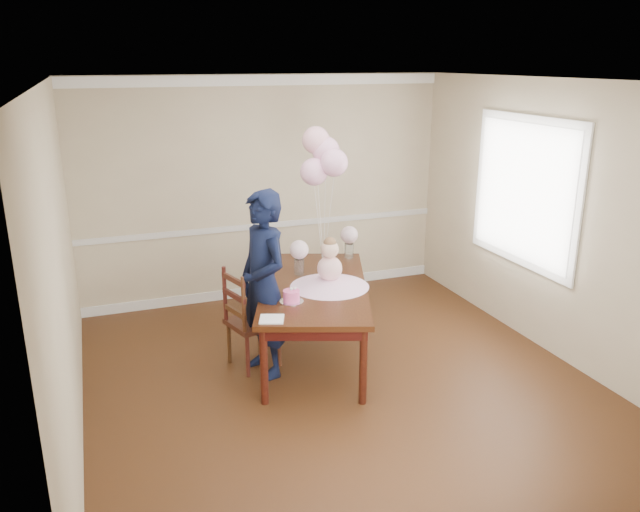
{
  "coord_description": "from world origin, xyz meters",
  "views": [
    {
      "loc": [
        -1.97,
        -4.72,
        2.87
      ],
      "look_at": [
        0.02,
        0.65,
        1.05
      ],
      "focal_mm": 35.0,
      "sensor_mm": 36.0,
      "label": 1
    }
  ],
  "objects_px": {
    "birthday_cake": "(291,296)",
    "woman": "(263,285)",
    "dining_table_top": "(314,287)",
    "dining_chair_seat": "(253,323)"
  },
  "relations": [
    {
      "from": "birthday_cake",
      "to": "woman",
      "type": "bearing_deg",
      "value": 136.19
    },
    {
      "from": "birthday_cake",
      "to": "woman",
      "type": "relative_size",
      "value": 0.09
    },
    {
      "from": "dining_table_top",
      "to": "birthday_cake",
      "type": "relative_size",
      "value": 13.33
    },
    {
      "from": "birthday_cake",
      "to": "woman",
      "type": "distance_m",
      "value": 0.29
    },
    {
      "from": "dining_table_top",
      "to": "birthday_cake",
      "type": "distance_m",
      "value": 0.51
    },
    {
      "from": "dining_table_top",
      "to": "dining_chair_seat",
      "type": "bearing_deg",
      "value": -160.99
    },
    {
      "from": "dining_chair_seat",
      "to": "woman",
      "type": "height_order",
      "value": "woman"
    },
    {
      "from": "dining_chair_seat",
      "to": "woman",
      "type": "xyz_separation_m",
      "value": [
        0.07,
        -0.17,
        0.44
      ]
    },
    {
      "from": "dining_table_top",
      "to": "woman",
      "type": "bearing_deg",
      "value": -143.69
    },
    {
      "from": "dining_chair_seat",
      "to": "woman",
      "type": "relative_size",
      "value": 0.24
    }
  ]
}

